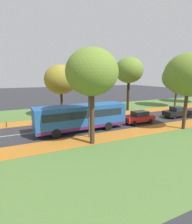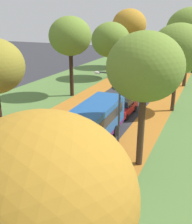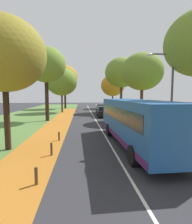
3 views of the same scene
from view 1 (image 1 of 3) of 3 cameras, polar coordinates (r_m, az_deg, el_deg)
name	(u,v)px [view 1 (image 1 of 3)]	position (r m, az deg, el deg)	size (l,w,h in m)	color
grass_verge_left	(103,109)	(33.14, 2.25, 0.97)	(12.00, 90.00, 0.01)	#517538
leaf_litter_left	(81,117)	(26.66, -4.77, -1.72)	(2.80, 60.00, 0.00)	#B26B23
grass_verge_right	(190,142)	(19.25, 28.31, -8.53)	(12.00, 90.00, 0.01)	#517538
leaf_litter_right	(112,136)	(18.62, 5.13, -7.75)	(2.80, 60.00, 0.00)	#B26B23
road_centre_line	(132,120)	(25.49, 11.70, -2.58)	(0.12, 80.00, 0.01)	silver
tree_left_near	(61,80)	(26.89, -11.43, 10.33)	(4.84, 4.84, 7.84)	black
tree_left_mid	(129,70)	(31.95, 10.72, 13.18)	(4.97, 4.97, 9.39)	black
tree_left_far	(177,77)	(39.04, 25.04, 10.23)	(5.91, 5.91, 8.56)	#422D1E
tree_right_near	(92,73)	(15.42, -1.35, 12.76)	(4.59, 4.59, 8.60)	#422D1E
tree_right_mid	(189,75)	(22.57, 28.05, 10.72)	(5.38, 5.38, 8.77)	#422D1E
bollard_third	(6,125)	(24.12, -27.19, -3.76)	(0.12, 0.12, 0.60)	#4C3823
bollard_fourth	(34,122)	(24.16, -19.69, -3.02)	(0.12, 0.12, 0.67)	#4C3823
bollard_fifth	(58,119)	(24.57, -12.33, -2.30)	(0.12, 0.12, 0.71)	#4C3823
bollard_sixth	(80,117)	(25.41, -5.34, -1.68)	(0.12, 0.12, 0.65)	#4C3823
streetlamp_right	(88,101)	(17.55, -2.76, 3.63)	(1.89, 0.28, 6.00)	#47474C
bus	(81,116)	(19.86, -4.85, -1.41)	(2.89, 10.47, 2.98)	#1E5199
car_red_lead	(139,117)	(23.90, 13.84, -1.64)	(1.84, 4.23, 1.62)	#B21919
car_black_following	(177,112)	(29.19, 24.92, 0.00)	(1.87, 4.25, 1.62)	black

